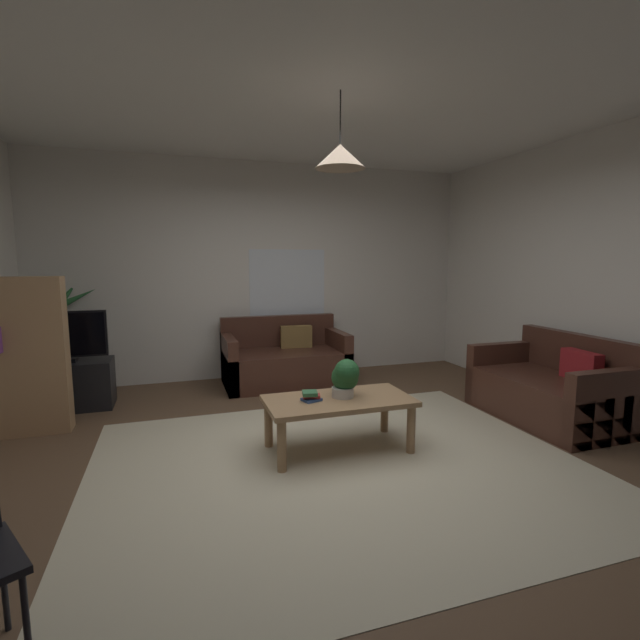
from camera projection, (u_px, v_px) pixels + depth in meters
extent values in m
cube|color=brown|center=(332.00, 457.00, 3.61)|extent=(5.59, 5.36, 0.02)
cube|color=beige|center=(340.00, 466.00, 3.42)|extent=(3.63, 2.95, 0.01)
cube|color=silver|center=(264.00, 271.00, 5.98)|extent=(5.71, 0.06, 2.79)
cube|color=silver|center=(613.00, 276.00, 4.29)|extent=(0.06, 5.36, 2.79)
cube|color=white|center=(333.00, 82.00, 3.24)|extent=(5.59, 5.36, 0.02)
cube|color=white|center=(288.00, 285.00, 6.07)|extent=(1.03, 0.01, 0.95)
cube|color=#47281E|center=(285.00, 367.00, 5.66)|extent=(1.50, 0.85, 0.42)
cube|color=#47281E|center=(278.00, 331.00, 5.95)|extent=(1.50, 0.12, 0.40)
cube|color=#47281E|center=(229.00, 363.00, 5.43)|extent=(0.12, 0.85, 0.64)
cube|color=#47281E|center=(337.00, 355.00, 5.85)|extent=(0.12, 0.85, 0.64)
cube|color=brown|center=(296.00, 337.00, 5.84)|extent=(0.41, 0.17, 0.28)
cube|color=#47281E|center=(547.00, 398.00, 4.41)|extent=(0.85, 1.41, 0.42)
cube|color=#47281E|center=(579.00, 354.00, 4.47)|extent=(0.12, 1.41, 0.40)
cube|color=#47281E|center=(502.00, 372.00, 5.00)|extent=(0.85, 0.12, 0.64)
cube|color=#47281E|center=(608.00, 408.00, 3.79)|extent=(0.85, 0.12, 0.64)
cube|color=maroon|center=(581.00, 366.00, 4.24)|extent=(0.15, 0.41, 0.28)
cube|color=#A87F56|center=(339.00, 401.00, 3.67)|extent=(1.18, 0.60, 0.04)
cylinder|color=#A87F56|center=(282.00, 446.00, 3.31)|extent=(0.07, 0.07, 0.39)
cylinder|color=#A87F56|center=(411.00, 429.00, 3.63)|extent=(0.07, 0.07, 0.39)
cylinder|color=#A87F56|center=(269.00, 424.00, 3.76)|extent=(0.07, 0.07, 0.39)
cylinder|color=#A87F56|center=(385.00, 411.00, 4.08)|extent=(0.07, 0.07, 0.39)
cube|color=#2D4C8C|center=(311.00, 399.00, 3.60)|extent=(0.17, 0.15, 0.02)
cube|color=#B22D2D|center=(311.00, 396.00, 3.61)|extent=(0.15, 0.11, 0.03)
cube|color=#387247|center=(310.00, 393.00, 3.59)|extent=(0.14, 0.14, 0.03)
cube|color=black|center=(343.00, 392.00, 3.79)|extent=(0.17, 0.08, 0.02)
cylinder|color=beige|center=(343.00, 392.00, 3.70)|extent=(0.18, 0.18, 0.08)
sphere|color=#235B2D|center=(345.00, 377.00, 3.71)|extent=(0.22, 0.22, 0.22)
sphere|color=#235B2D|center=(347.00, 372.00, 3.66)|extent=(0.21, 0.21, 0.21)
cube|color=black|center=(66.00, 385.00, 4.71)|extent=(0.90, 0.44, 0.50)
cube|color=black|center=(62.00, 335.00, 4.62)|extent=(0.85, 0.05, 0.48)
cube|color=black|center=(61.00, 335.00, 4.59)|extent=(0.81, 0.00, 0.44)
cube|color=black|center=(64.00, 360.00, 4.65)|extent=(0.24, 0.16, 0.04)
cylinder|color=#4C4C51|center=(60.00, 383.00, 5.18)|extent=(0.32, 0.32, 0.30)
cylinder|color=brown|center=(56.00, 339.00, 5.11)|extent=(0.05, 0.05, 0.71)
cone|color=#235B2D|center=(75.00, 298.00, 5.16)|extent=(0.48, 0.20, 0.30)
cone|color=#235B2D|center=(67.00, 295.00, 5.22)|extent=(0.30, 0.37, 0.39)
cone|color=#235B2D|center=(47.00, 298.00, 5.20)|extent=(0.26, 0.45, 0.34)
cone|color=#235B2D|center=(33.00, 304.00, 4.97)|extent=(0.43, 0.18, 0.22)
cone|color=#235B2D|center=(40.00, 301.00, 4.86)|extent=(0.25, 0.42, 0.34)
cone|color=#235B2D|center=(60.00, 301.00, 4.96)|extent=(0.26, 0.35, 0.31)
cube|color=#A87F56|center=(23.00, 357.00, 3.98)|extent=(0.70, 0.22, 1.40)
cylinder|color=black|center=(27.00, 626.00, 1.65)|extent=(0.02, 0.02, 0.45)
cylinder|color=black|center=(4.00, 581.00, 1.88)|extent=(0.02, 0.02, 0.45)
cylinder|color=black|center=(340.00, 117.00, 3.38)|extent=(0.01, 0.01, 0.39)
cone|color=tan|center=(340.00, 156.00, 3.41)|extent=(0.38, 0.38, 0.18)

